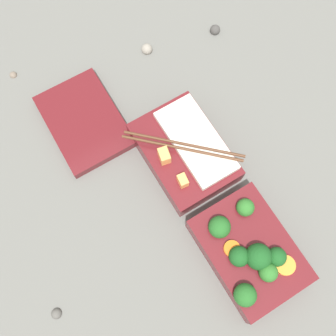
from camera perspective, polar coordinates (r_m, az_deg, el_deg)
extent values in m
plane|color=slate|center=(0.71, 6.58, -4.94)|extent=(3.00, 3.00, 0.00)
cube|color=maroon|center=(0.68, 11.52, -11.77)|extent=(0.19, 0.13, 0.05)
sphere|color=#19511E|center=(0.65, 10.27, -12.51)|extent=(0.03, 0.03, 0.03)
sphere|color=#19511E|center=(0.66, 15.50, -12.31)|extent=(0.03, 0.03, 0.03)
sphere|color=#236023|center=(0.65, 7.49, -8.49)|extent=(0.04, 0.04, 0.04)
sphere|color=#19511E|center=(0.65, 13.04, -12.40)|extent=(0.04, 0.04, 0.04)
sphere|color=#2D7028|center=(0.66, 11.16, -5.64)|extent=(0.03, 0.03, 0.03)
sphere|color=#236023|center=(0.64, 11.13, -17.64)|extent=(0.04, 0.04, 0.04)
sphere|color=#2D7028|center=(0.65, 14.01, -14.69)|extent=(0.03, 0.03, 0.03)
cylinder|color=orange|center=(0.67, 16.63, -13.37)|extent=(0.04, 0.04, 0.01)
cylinder|color=orange|center=(0.66, 12.36, -12.20)|extent=(0.04, 0.04, 0.01)
cylinder|color=orange|center=(0.65, 9.26, -11.48)|extent=(0.03, 0.03, 0.01)
cube|color=maroon|center=(0.71, 2.03, 2.04)|extent=(0.19, 0.13, 0.05)
cube|color=silver|center=(0.69, 4.07, 3.98)|extent=(0.16, 0.08, 0.01)
cube|color=#F4A356|center=(0.66, 2.14, -1.84)|extent=(0.02, 0.02, 0.02)
cube|color=#F4A356|center=(0.67, -0.56, 1.79)|extent=(0.03, 0.02, 0.02)
cylinder|color=#56331E|center=(0.68, 2.19, 3.41)|extent=(0.15, 0.16, 0.01)
cylinder|color=#56331E|center=(0.67, 2.07, 2.87)|extent=(0.15, 0.16, 0.01)
cube|color=maroon|center=(0.77, -12.03, 6.63)|extent=(0.18, 0.13, 0.02)
sphere|color=gray|center=(0.84, -3.08, 16.84)|extent=(0.02, 0.02, 0.02)
sphere|color=#7A6B5B|center=(0.86, -21.59, 12.53)|extent=(0.01, 0.01, 0.01)
sphere|color=#474442|center=(0.87, 6.84, 19.27)|extent=(0.02, 0.02, 0.02)
sphere|color=#595651|center=(0.71, -15.94, -19.66)|extent=(0.02, 0.02, 0.02)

